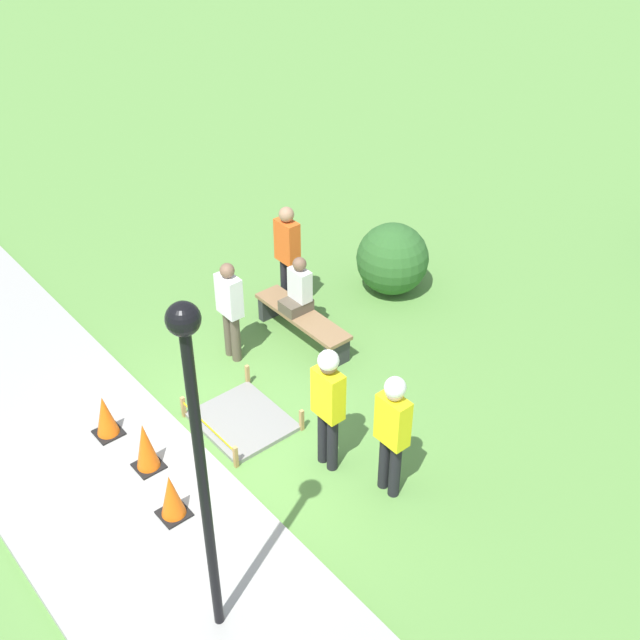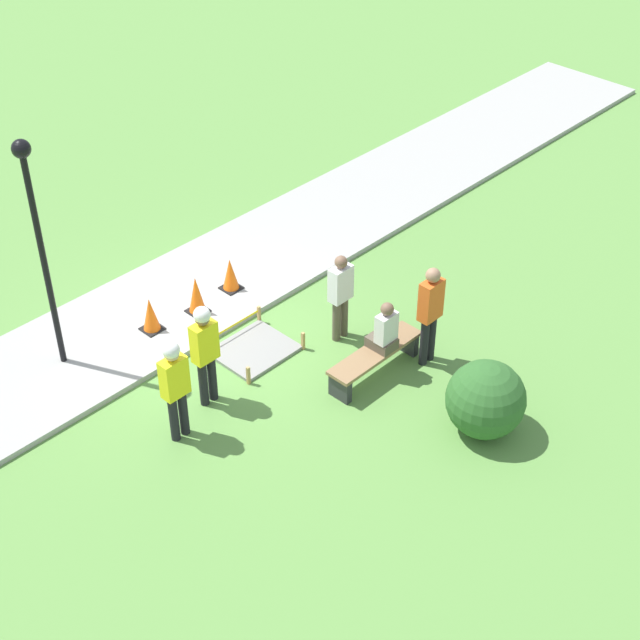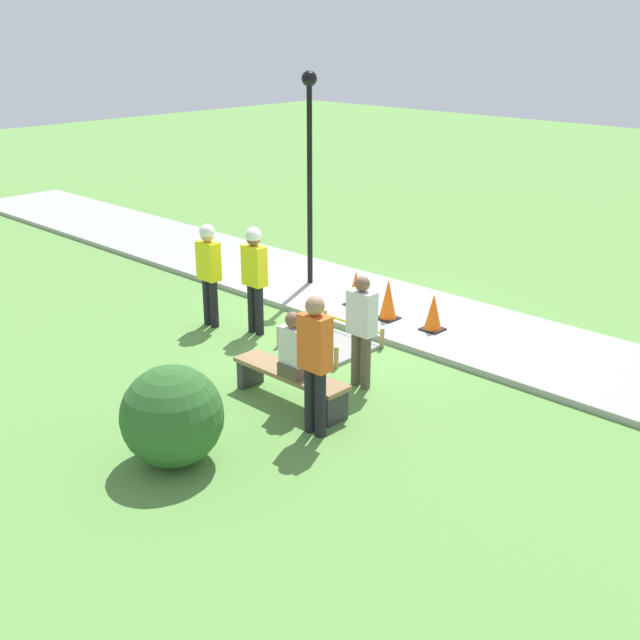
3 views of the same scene
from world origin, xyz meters
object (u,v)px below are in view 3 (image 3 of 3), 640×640
at_px(bystander_in_orange_shirt, 315,357).
at_px(worker_supervisor, 254,271).
at_px(person_seated_on_bench, 295,351).
at_px(traffic_cone_sidewalk_edge, 356,288).
at_px(lamppost_near, 310,148).
at_px(park_bench, 290,380).
at_px(traffic_cone_far_patch, 388,299).
at_px(bystander_in_gray_shirt, 362,326).
at_px(worker_assistant, 209,266).
at_px(traffic_cone_near_patch, 433,312).

bearing_deg(bystander_in_orange_shirt, worker_supervisor, -30.19).
bearing_deg(person_seated_on_bench, traffic_cone_sidewalk_edge, -60.29).
height_order(worker_supervisor, lamppost_near, lamppost_near).
xyz_separation_m(traffic_cone_sidewalk_edge, lamppost_near, (1.51, -0.38, 2.26)).
bearing_deg(worker_supervisor, bystander_in_orange_shirt, 149.81).
distance_m(park_bench, worker_supervisor, 2.77).
bearing_deg(traffic_cone_far_patch, bystander_in_gray_shirt, 120.53).
bearing_deg(worker_assistant, lamppost_near, -84.59).
relative_size(bystander_in_gray_shirt, lamppost_near, 0.41).
bearing_deg(worker_supervisor, bystander_in_gray_shirt, 172.16).
distance_m(traffic_cone_sidewalk_edge, bystander_in_gray_shirt, 3.21).
xyz_separation_m(traffic_cone_sidewalk_edge, worker_supervisor, (0.45, 1.98, 0.66)).
relative_size(worker_supervisor, worker_assistant, 1.02).
bearing_deg(park_bench, traffic_cone_far_patch, -73.56).
xyz_separation_m(bystander_in_gray_shirt, lamppost_near, (3.65, -2.72, 1.76)).
height_order(park_bench, worker_assistant, worker_assistant).
relative_size(traffic_cone_sidewalk_edge, person_seated_on_bench, 0.70).
height_order(park_bench, worker_supervisor, worker_supervisor).
bearing_deg(traffic_cone_near_patch, worker_supervisor, 41.28).
distance_m(worker_supervisor, lamppost_near, 3.04).
height_order(person_seated_on_bench, worker_supervisor, worker_supervisor).
relative_size(park_bench, worker_assistant, 1.04).
xyz_separation_m(park_bench, bystander_in_orange_shirt, (-0.84, 0.39, 0.70)).
bearing_deg(traffic_cone_far_patch, traffic_cone_sidewalk_edge, -10.70).
bearing_deg(worker_assistant, bystander_in_gray_shirt, 178.79).
bearing_deg(bystander_in_gray_shirt, traffic_cone_far_patch, -59.47).
xyz_separation_m(traffic_cone_far_patch, worker_supervisor, (1.31, 1.81, 0.62)).
height_order(worker_supervisor, bystander_in_gray_shirt, worker_supervisor).
height_order(traffic_cone_near_patch, lamppost_near, lamppost_near).
bearing_deg(worker_supervisor, person_seated_on_bench, 148.69).
bearing_deg(person_seated_on_bench, bystander_in_orange_shirt, 153.93).
relative_size(traffic_cone_sidewalk_edge, worker_supervisor, 0.35).
bearing_deg(bystander_in_gray_shirt, lamppost_near, -36.63).
bearing_deg(lamppost_near, bystander_in_orange_shirt, 135.00).
relative_size(person_seated_on_bench, lamppost_near, 0.23).
distance_m(traffic_cone_far_patch, bystander_in_gray_shirt, 2.56).
relative_size(park_bench, lamppost_near, 0.46).
bearing_deg(bystander_in_orange_shirt, park_bench, -24.85).
bearing_deg(lamppost_near, bystander_in_gray_shirt, 143.37).
height_order(traffic_cone_far_patch, worker_assistant, worker_assistant).
bearing_deg(bystander_in_orange_shirt, traffic_cone_far_patch, -63.67).
height_order(traffic_cone_sidewalk_edge, worker_supervisor, worker_supervisor).
bearing_deg(worker_supervisor, traffic_cone_sidewalk_edge, -102.79).
bearing_deg(person_seated_on_bench, worker_supervisor, -31.31).
height_order(person_seated_on_bench, bystander_in_orange_shirt, bystander_in_orange_shirt).
relative_size(traffic_cone_sidewalk_edge, lamppost_near, 0.16).
distance_m(traffic_cone_far_patch, worker_supervisor, 2.32).
distance_m(traffic_cone_near_patch, lamppost_near, 3.98).
height_order(person_seated_on_bench, worker_assistant, worker_assistant).
distance_m(bystander_in_gray_shirt, lamppost_near, 4.88).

